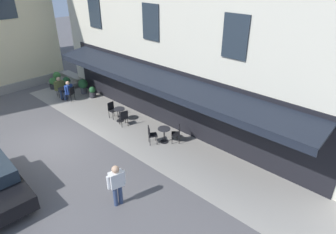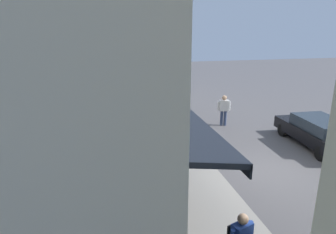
% 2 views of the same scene
% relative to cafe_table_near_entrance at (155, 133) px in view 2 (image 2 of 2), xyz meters
% --- Properties ---
extents(ground_plane, '(70.00, 70.00, 0.00)m').
position_rel_cafe_table_near_entrance_xyz_m(ground_plane, '(3.82, 3.62, -0.49)').
color(ground_plane, '#565456').
extents(sidewalk_cafe_terrace, '(20.50, 3.20, 0.01)m').
position_rel_cafe_table_near_entrance_xyz_m(sidewalk_cafe_terrace, '(0.57, 0.22, -0.49)').
color(sidewalk_cafe_terrace, gray).
rests_on(sidewalk_cafe_terrace, ground_plane).
extents(cafe_table_near_entrance, '(0.60, 0.60, 0.75)m').
position_rel_cafe_table_near_entrance_xyz_m(cafe_table_near_entrance, '(0.00, 0.00, 0.00)').
color(cafe_table_near_entrance, black).
rests_on(cafe_table_near_entrance, ground_plane).
extents(cafe_chair_black_corner_right, '(0.56, 0.56, 0.91)m').
position_rel_cafe_table_near_entrance_xyz_m(cafe_chair_black_corner_right, '(0.35, 0.52, 0.06)').
color(cafe_chair_black_corner_right, black).
rests_on(cafe_chair_black_corner_right, ground_plane).
extents(cafe_chair_black_corner_left, '(0.56, 0.56, 0.91)m').
position_rel_cafe_table_near_entrance_xyz_m(cafe_chair_black_corner_left, '(-0.47, -0.42, 0.06)').
color(cafe_chair_black_corner_left, black).
rests_on(cafe_chair_black_corner_left, ground_plane).
extents(cafe_table_mid_terrace, '(0.60, 0.60, 0.75)m').
position_rel_cafe_table_near_entrance_xyz_m(cafe_table_mid_terrace, '(3.26, 0.11, 0.00)').
color(cafe_table_mid_terrace, black).
rests_on(cafe_table_mid_terrace, ground_plane).
extents(cafe_chair_black_back_row, '(0.50, 0.50, 0.91)m').
position_rel_cafe_table_near_entrance_xyz_m(cafe_chair_black_back_row, '(2.66, 0.30, 0.06)').
color(cafe_chair_black_back_row, black).
rests_on(cafe_chair_black_back_row, ground_plane).
extents(cafe_chair_black_near_door, '(0.41, 0.41, 0.91)m').
position_rel_cafe_table_near_entrance_xyz_m(cafe_chair_black_near_door, '(3.89, 0.13, 0.06)').
color(cafe_chair_black_near_door, black).
rests_on(cafe_chair_black_near_door, ground_plane).
extents(walking_pedestrian_in_white, '(0.38, 0.67, 1.67)m').
position_rel_cafe_table_near_entrance_xyz_m(walking_pedestrian_in_white, '(-1.70, 4.11, 0.49)').
color(walking_pedestrian_in_white, navy).
rests_on(walking_pedestrian_in_white, ground_plane).
extents(parked_car_black, '(4.39, 2.02, 1.33)m').
position_rel_cafe_table_near_entrance_xyz_m(parked_car_black, '(2.05, 7.04, 0.22)').
color(parked_car_black, black).
rests_on(parked_car_black, ground_plane).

